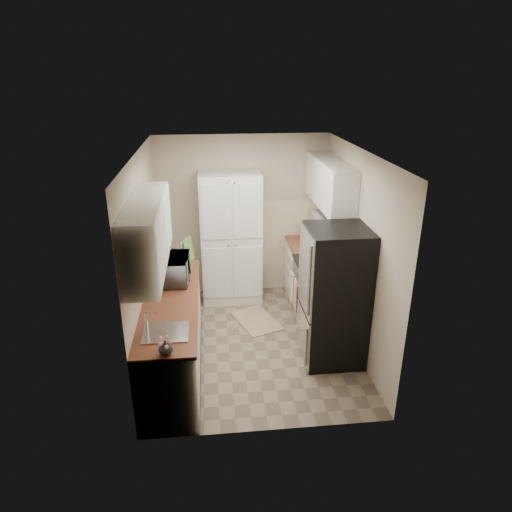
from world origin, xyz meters
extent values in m
plane|color=#7A6B56|center=(0.00, 0.00, 0.00)|extent=(3.20, 3.20, 0.00)
cube|color=beige|center=(0.00, 1.60, 1.25)|extent=(2.60, 0.04, 2.50)
cube|color=beige|center=(0.00, -1.60, 1.25)|extent=(2.60, 0.04, 2.50)
cube|color=beige|center=(-1.30, 0.00, 1.25)|extent=(0.04, 3.20, 2.50)
cube|color=beige|center=(1.30, 0.00, 1.25)|extent=(0.04, 3.20, 2.50)
cube|color=white|center=(0.00, 0.00, 2.50)|extent=(2.60, 3.20, 0.04)
cube|color=silver|center=(-1.13, -0.75, 1.83)|extent=(0.33, 1.60, 0.70)
cube|color=silver|center=(1.13, 0.82, 1.89)|extent=(0.33, 1.55, 0.58)
cube|color=#99999E|center=(1.07, 0.39, 1.52)|extent=(0.45, 0.76, 0.13)
cube|color=#B7B7BC|center=(-0.99, -1.15, 0.93)|extent=(0.45, 0.40, 0.02)
cube|color=brown|center=(-1.29, 0.20, 1.18)|extent=(0.02, 0.22, 0.22)
cube|color=silver|center=(-0.20, 1.32, 1.00)|extent=(0.90, 0.55, 2.00)
cube|color=silver|center=(-0.99, -0.43, 0.44)|extent=(0.60, 2.30, 0.88)
cube|color=brown|center=(-0.99, -0.43, 0.90)|extent=(0.63, 2.33, 0.04)
cube|color=silver|center=(0.99, 1.19, 0.44)|extent=(0.60, 0.80, 0.88)
cube|color=brown|center=(0.99, 1.19, 0.90)|extent=(0.63, 0.83, 0.04)
cube|color=#B7B7BC|center=(0.97, 0.39, 0.45)|extent=(0.64, 0.76, 0.90)
cube|color=black|center=(0.97, 0.39, 0.92)|extent=(0.66, 0.78, 0.03)
cube|color=black|center=(1.26, 0.39, 1.02)|extent=(0.06, 0.76, 0.22)
cube|color=tan|center=(0.60, 0.25, 0.55)|extent=(0.01, 0.16, 0.42)
cube|color=beige|center=(0.60, 0.49, 0.55)|extent=(0.01, 0.16, 0.42)
cube|color=#B7B7BC|center=(0.94, -0.41, 0.85)|extent=(0.70, 0.72, 1.70)
imported|color=#A5A5A9|center=(-0.98, 0.08, 1.08)|extent=(0.40, 0.58, 0.31)
cylinder|color=black|center=(-0.98, 0.45, 1.05)|extent=(0.07, 0.07, 0.26)
imported|color=white|center=(-0.96, -1.52, 0.99)|extent=(0.14, 0.14, 0.14)
cube|color=#518939|center=(-0.81, 0.69, 1.08)|extent=(0.11, 0.25, 0.33)
cube|color=#ABACAF|center=(1.09, 1.31, 1.03)|extent=(0.39, 0.44, 0.22)
cube|color=tan|center=(0.10, 0.56, 0.01)|extent=(0.74, 0.92, 0.01)
camera|label=1|loc=(-0.51, -5.14, 3.35)|focal=32.00mm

